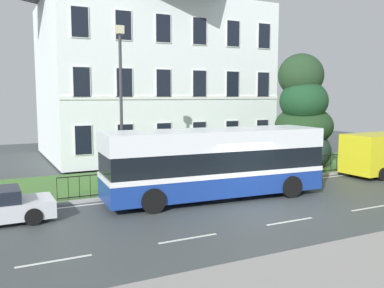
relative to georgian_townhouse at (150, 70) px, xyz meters
The scene contains 7 objects.
ground_plane 16.31m from the georgian_townhouse, 96.36° to the right, with size 60.00×56.00×0.18m.
georgian_townhouse is the anchor object (origin of this frame).
iron_verge_railing 13.04m from the georgian_townhouse, 90.00° to the right, with size 17.28×0.04×0.97m.
evergreen_tree 11.84m from the georgian_townhouse, 57.42° to the right, with size 3.53×3.55×7.20m.
single_decker_bus 14.79m from the georgian_townhouse, 99.82° to the right, with size 9.70×3.12×2.98m.
street_lamp_post 12.12m from the georgian_townhouse, 117.41° to the right, with size 0.36×0.24×7.41m.
litter_bin 12.80m from the georgian_townhouse, 103.49° to the right, with size 0.57×0.57×1.05m.
Camera 1 is at (-9.52, -13.14, 4.43)m, focal length 39.28 mm.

